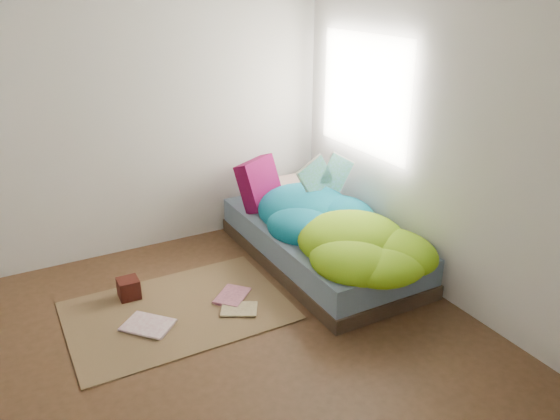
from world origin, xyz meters
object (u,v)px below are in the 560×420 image
at_px(wooden_box, 129,288).
at_px(floor_book_a, 139,335).
at_px(bed, 320,244).
at_px(pillow_magenta, 259,183).
at_px(open_book, 327,164).
at_px(floor_book_b, 220,294).

relative_size(wooden_box, floor_book_a, 0.46).
xyz_separation_m(wooden_box, floor_book_a, (-0.08, -0.55, -0.07)).
distance_m(bed, wooden_box, 1.65).
distance_m(pillow_magenta, open_book, 0.69).
distance_m(wooden_box, floor_book_b, 0.71).
distance_m(bed, floor_book_b, 1.03).
relative_size(pillow_magenta, wooden_box, 2.86).
bearing_deg(bed, wooden_box, 173.43).
height_order(open_book, floor_book_a, open_book).
bearing_deg(floor_book_a, open_book, -26.40).
bearing_deg(wooden_box, floor_book_a, -98.06).
bearing_deg(bed, open_book, 47.92).
height_order(wooden_box, floor_book_b, wooden_box).
distance_m(pillow_magenta, floor_book_a, 1.87).
height_order(floor_book_a, floor_book_b, floor_book_b).
height_order(bed, open_book, open_book).
height_order(bed, floor_book_a, bed).
xyz_separation_m(pillow_magenta, open_book, (0.43, -0.47, 0.26)).
height_order(pillow_magenta, floor_book_b, pillow_magenta).
bearing_deg(pillow_magenta, floor_book_b, -163.54).
bearing_deg(open_book, floor_book_b, -166.14).
relative_size(open_book, floor_book_b, 1.64).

